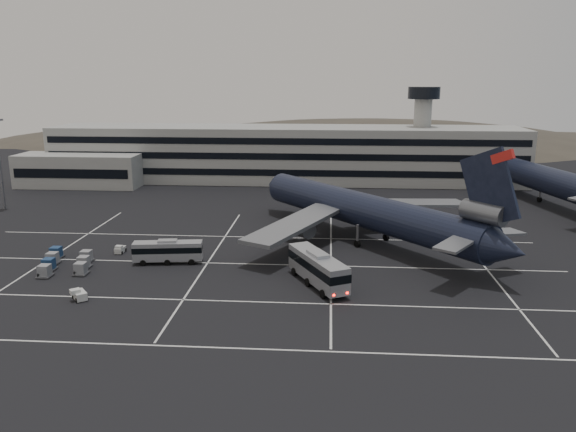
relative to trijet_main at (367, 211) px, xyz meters
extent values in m
plane|color=black|center=(-17.69, -16.75, -5.25)|extent=(260.00, 260.00, 0.00)
cube|color=silver|center=(-17.69, -38.75, -5.24)|extent=(90.00, 0.25, 0.01)
cube|color=silver|center=(-17.69, -26.75, -5.24)|extent=(90.00, 0.25, 0.01)
cube|color=silver|center=(-17.69, -12.75, -5.24)|extent=(90.00, 0.25, 0.01)
cube|color=silver|center=(-17.69, 1.25, -5.24)|extent=(90.00, 0.25, 0.01)
cube|color=silver|center=(-47.69, -10.75, -5.24)|extent=(0.25, 55.00, 0.01)
cube|color=silver|center=(-23.69, -10.75, -5.24)|extent=(0.25, 55.00, 0.01)
cube|color=silver|center=(-5.69, -10.75, -5.24)|extent=(0.25, 55.00, 0.01)
cube|color=silver|center=(16.31, -10.75, -5.24)|extent=(0.25, 55.00, 0.01)
cube|color=gray|center=(-17.69, 55.25, 1.75)|extent=(120.00, 18.00, 14.00)
cube|color=black|center=(-17.69, 46.20, -1.75)|extent=(118.00, 0.20, 1.60)
cube|color=black|center=(-17.69, 46.20, 2.25)|extent=(118.00, 0.20, 1.60)
cube|color=black|center=(-17.69, 46.20, 5.95)|extent=(118.00, 0.20, 1.60)
cube|color=gray|center=(-67.69, 43.25, -1.25)|extent=(30.00, 10.00, 8.00)
cylinder|color=gray|center=(17.31, 57.25, 5.75)|extent=(4.40, 4.40, 22.00)
cylinder|color=black|center=(17.31, 57.25, 17.25)|extent=(8.00, 8.00, 3.00)
ellipsoid|color=#38332B|center=(-77.69, 153.25, -15.75)|extent=(196.00, 140.00, 32.00)
ellipsoid|color=#38332B|center=(12.31, 153.25, -18.75)|extent=(252.00, 180.00, 44.00)
ellipsoid|color=#38332B|center=(92.31, 153.25, -14.25)|extent=(168.00, 120.00, 24.00)
cylinder|color=slate|center=(-72.69, 18.25, 3.75)|extent=(0.50, 0.50, 18.00)
cylinder|color=black|center=(-0.32, 0.39, -0.05)|extent=(34.84, 40.61, 5.60)
cone|color=black|center=(-16.98, 20.61, -0.05)|extent=(7.18, 7.03, 5.60)
cone|color=black|center=(16.53, -20.06, -0.05)|extent=(7.07, 7.06, 5.04)
cube|color=black|center=(14.30, -17.36, 7.35)|extent=(6.41, 7.63, 10.97)
cube|color=red|center=(15.26, -18.52, 11.55)|extent=(2.48, 2.84, 2.24)
cylinder|color=#595B60|center=(13.99, -16.98, 4.05)|extent=(5.90, 6.35, 2.70)
cube|color=slate|center=(10.43, -19.26, 0.55)|extent=(7.18, 7.87, 0.87)
cube|color=slate|center=(16.91, -13.92, 0.55)|extent=(8.14, 6.30, 0.87)
cube|color=slate|center=(-11.24, -6.02, -0.85)|extent=(15.34, 21.96, 1.75)
cylinder|color=#595B60|center=(-10.83, -1.79, -2.55)|extent=(5.58, 5.96, 2.70)
cube|color=slate|center=(8.06, 9.88, -0.85)|extent=(22.64, 11.86, 1.75)
cylinder|color=#595B60|center=(3.83, 10.29, -2.55)|extent=(5.58, 5.96, 2.70)
cylinder|color=slate|center=(-10.09, 12.24, -3.05)|extent=(0.44, 0.44, 3.00)
cylinder|color=black|center=(-10.09, 12.24, -4.70)|extent=(1.09, 1.17, 1.10)
cylinder|color=slate|center=(-1.52, -3.19, -3.05)|extent=(0.44, 0.44, 3.00)
cylinder|color=black|center=(-1.52, -3.19, -4.70)|extent=(1.09, 1.17, 1.10)
cylinder|color=slate|center=(3.42, 0.88, -3.05)|extent=(0.44, 0.44, 3.00)
cylinder|color=black|center=(3.42, 0.88, -4.70)|extent=(1.09, 1.17, 1.10)
cylinder|color=black|center=(39.46, 33.11, -0.05)|extent=(15.52, 48.11, 5.60)
cone|color=black|center=(33.98, 58.73, -0.05)|extent=(6.42, 5.57, 5.60)
cylinder|color=slate|center=(39.46, 33.11, -3.05)|extent=(0.44, 0.44, 3.00)
cylinder|color=black|center=(39.46, 33.11, -4.70)|extent=(0.72, 1.18, 1.10)
cube|color=gray|center=(-7.44, -20.42, -2.91)|extent=(8.31, 12.47, 3.43)
cube|color=black|center=(-7.44, -20.42, -2.50)|extent=(8.39, 12.55, 1.08)
cube|color=gray|center=(-7.44, -20.42, -0.99)|extent=(3.20, 3.88, 0.40)
cylinder|color=black|center=(-6.69, -24.98, -4.70)|extent=(0.83, 1.14, 1.10)
cylinder|color=black|center=(-4.15, -23.67, -4.70)|extent=(0.83, 1.14, 1.10)
cylinder|color=black|center=(-8.71, -21.07, -4.70)|extent=(0.83, 1.14, 1.10)
cylinder|color=black|center=(-6.17, -19.76, -4.70)|extent=(0.83, 1.14, 1.10)
cylinder|color=black|center=(-10.73, -17.17, -4.70)|extent=(0.83, 1.14, 1.10)
cylinder|color=black|center=(-8.19, -15.86, -4.70)|extent=(0.83, 1.14, 1.10)
cube|color=#FF0C05|center=(-5.36, -26.43, -4.22)|extent=(0.30, 0.21, 0.25)
cube|color=#FF0C05|center=(-3.73, -25.59, -4.22)|extent=(0.30, 0.21, 0.25)
cube|color=gray|center=(-29.39, -13.18, -3.41)|extent=(10.11, 3.58, 2.70)
cube|color=black|center=(-29.39, -13.18, -3.08)|extent=(10.18, 3.65, 0.85)
cube|color=gray|center=(-29.39, -13.18, -1.89)|extent=(2.87, 1.80, 0.31)
cylinder|color=black|center=(-25.80, -13.82, -4.82)|extent=(0.89, 0.40, 0.86)
cylinder|color=black|center=(-26.11, -11.59, -4.82)|extent=(0.89, 0.40, 0.86)
cylinder|color=black|center=(-29.23, -14.30, -4.82)|extent=(0.89, 0.40, 0.86)
cylinder|color=black|center=(-29.54, -12.07, -4.82)|extent=(0.89, 0.40, 0.86)
cylinder|color=black|center=(-32.66, -14.77, -4.82)|extent=(0.89, 0.40, 0.86)
cylinder|color=black|center=(-32.97, -12.54, -4.82)|extent=(0.89, 0.40, 0.86)
cube|color=silver|center=(-38.15, -9.01, -4.74)|extent=(1.19, 2.09, 0.84)
cube|color=silver|center=(-38.17, -9.48, -4.18)|extent=(1.05, 0.87, 0.47)
cylinder|color=black|center=(-38.69, -9.74, -4.99)|extent=(0.22, 0.53, 0.52)
cylinder|color=black|center=(-37.66, -9.77, -4.99)|extent=(0.22, 0.53, 0.52)
cylinder|color=black|center=(-38.64, -8.25, -4.99)|extent=(0.22, 0.53, 0.52)
cylinder|color=black|center=(-37.62, -8.28, -4.99)|extent=(0.22, 0.53, 0.52)
cube|color=silver|center=(-36.28, -27.58, -4.67)|extent=(2.44, 2.60, 0.95)
cube|color=silver|center=(-35.95, -27.99, -4.04)|extent=(1.50, 1.47, 0.53)
cylinder|color=black|center=(-36.20, -28.60, -4.95)|extent=(0.55, 0.60, 0.59)
cylinder|color=black|center=(-35.30, -27.87, -4.95)|extent=(0.55, 0.60, 0.59)
cylinder|color=black|center=(-37.26, -27.29, -4.95)|extent=(0.55, 0.60, 0.59)
cylinder|color=black|center=(-36.36, -26.56, -4.95)|extent=(0.55, 0.60, 0.59)
cube|color=#2D2D30|center=(-44.44, -20.26, -5.10)|extent=(2.27, 2.46, 0.17)
cylinder|color=black|center=(-44.44, -20.26, -5.16)|extent=(0.09, 0.19, 0.19)
cube|color=#95989D|center=(-44.44, -20.26, -4.27)|extent=(1.79, 1.79, 1.49)
cube|color=#2D2D30|center=(-39.96, -18.96, -5.10)|extent=(2.27, 2.46, 0.17)
cylinder|color=black|center=(-39.96, -18.96, -5.16)|extent=(0.09, 0.19, 0.19)
cube|color=#95989D|center=(-39.96, -18.96, -4.27)|extent=(1.79, 1.79, 1.49)
cube|color=#2D2D30|center=(-45.22, -17.57, -5.10)|extent=(2.27, 2.46, 0.17)
cylinder|color=black|center=(-45.22, -17.57, -5.16)|extent=(0.09, 0.19, 0.19)
cube|color=navy|center=(-45.22, -17.57, -4.27)|extent=(1.79, 1.79, 1.49)
cube|color=#2D2D30|center=(-40.74, -16.27, -5.10)|extent=(2.27, 2.46, 0.17)
cylinder|color=black|center=(-40.74, -16.27, -5.16)|extent=(0.09, 0.19, 0.19)
cube|color=#95989D|center=(-40.74, -16.27, -4.27)|extent=(1.79, 1.79, 1.49)
cube|color=#2D2D30|center=(-46.00, -14.89, -5.10)|extent=(2.27, 2.46, 0.17)
cylinder|color=black|center=(-46.00, -14.89, -5.16)|extent=(0.09, 0.19, 0.19)
cube|color=#95989D|center=(-46.00, -14.89, -4.27)|extent=(1.79, 1.79, 1.49)
cube|color=#2D2D30|center=(-41.52, -13.59, -5.10)|extent=(2.27, 2.46, 0.17)
cylinder|color=black|center=(-41.52, -13.59, -5.16)|extent=(0.09, 0.19, 0.19)
cube|color=#95989D|center=(-41.52, -13.59, -4.27)|extent=(1.79, 1.79, 1.49)
cube|color=#2D2D30|center=(-46.78, -12.20, -5.10)|extent=(2.27, 2.46, 0.17)
cylinder|color=black|center=(-46.78, -12.20, -5.16)|extent=(0.09, 0.19, 0.19)
cube|color=navy|center=(-46.78, -12.20, -4.27)|extent=(1.79, 1.79, 1.49)
camera|label=1|loc=(-6.17, -89.53, 21.20)|focal=35.00mm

